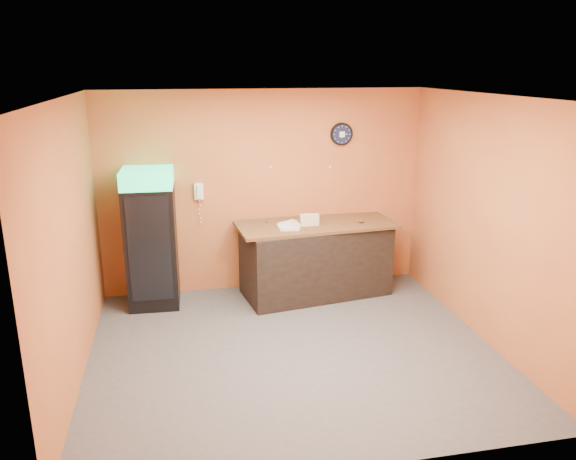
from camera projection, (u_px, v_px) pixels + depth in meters
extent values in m
plane|color=#47474C|center=(293.00, 350.00, 6.35)|extent=(4.50, 4.50, 0.00)
cube|color=#C57237|center=(264.00, 192.00, 7.83)|extent=(4.50, 0.02, 2.80)
cube|color=#C57237|center=(70.00, 245.00, 5.52)|extent=(0.02, 4.00, 2.80)
cube|color=#C57237|center=(487.00, 221.00, 6.38)|extent=(0.02, 4.00, 2.80)
cube|color=white|center=(294.00, 97.00, 5.56)|extent=(4.50, 4.00, 0.02)
cube|color=black|center=(152.00, 247.00, 7.38)|extent=(0.67, 0.67, 1.61)
cube|color=#1AE088|center=(147.00, 178.00, 7.12)|extent=(0.67, 0.67, 0.23)
cube|color=black|center=(152.00, 249.00, 7.05)|extent=(0.53, 0.04, 1.38)
cube|color=black|center=(316.00, 260.00, 7.80)|extent=(2.08, 1.17, 0.99)
cylinder|color=black|center=(341.00, 134.00, 7.80)|extent=(0.31, 0.05, 0.31)
cylinder|color=#0F1433|center=(342.00, 134.00, 7.77)|extent=(0.27, 0.01, 0.27)
cube|color=white|center=(342.00, 134.00, 7.76)|extent=(0.08, 0.00, 0.08)
cube|color=white|center=(199.00, 191.00, 7.60)|extent=(0.12, 0.07, 0.22)
cube|color=white|center=(199.00, 192.00, 7.56)|extent=(0.05, 0.04, 0.18)
cube|color=brown|center=(316.00, 225.00, 7.66)|extent=(2.21, 1.07, 0.04)
cube|color=beige|center=(310.00, 224.00, 7.54)|extent=(0.25, 0.09, 0.05)
cube|color=beige|center=(310.00, 220.00, 7.53)|extent=(0.25, 0.09, 0.05)
cube|color=beige|center=(310.00, 216.00, 7.51)|extent=(0.25, 0.09, 0.05)
cube|color=silver|center=(289.00, 226.00, 7.45)|extent=(0.31, 0.13, 0.04)
cube|color=silver|center=(290.00, 229.00, 7.33)|extent=(0.26, 0.13, 0.04)
cube|color=silver|center=(288.00, 223.00, 7.58)|extent=(0.30, 0.23, 0.04)
cylinder|color=silver|center=(319.00, 218.00, 7.82)|extent=(0.06, 0.06, 0.06)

